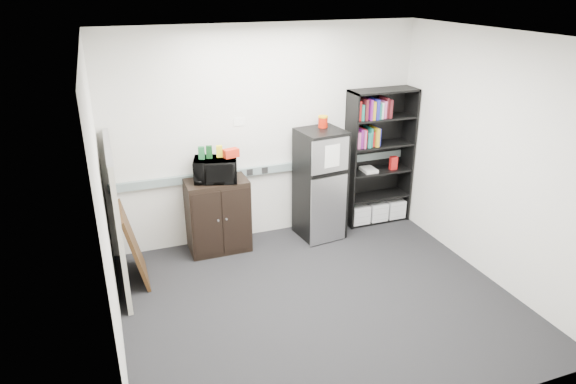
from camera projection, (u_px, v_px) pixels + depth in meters
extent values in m
plane|color=black|center=(320.00, 301.00, 5.44)|extent=(4.00, 4.00, 0.00)
cube|color=silver|center=(267.00, 135.00, 6.44)|extent=(4.00, 0.02, 2.70)
cube|color=silver|center=(492.00, 159.00, 5.56)|extent=(0.02, 3.50, 2.70)
cube|color=silver|center=(104.00, 213.00, 4.28)|extent=(0.02, 3.50, 2.70)
cube|color=white|center=(327.00, 37.00, 4.41)|extent=(4.00, 3.50, 0.02)
cube|color=slate|center=(268.00, 169.00, 6.59)|extent=(3.92, 0.05, 0.10)
cube|color=white|center=(239.00, 122.00, 6.24)|extent=(0.14, 0.00, 0.10)
cube|color=black|center=(350.00, 161.00, 6.79)|extent=(0.02, 0.34, 1.85)
cube|color=black|center=(407.00, 154.00, 7.07)|extent=(0.02, 0.34, 1.85)
cube|color=black|center=(373.00, 154.00, 7.07)|extent=(0.90, 0.02, 1.85)
cube|color=black|center=(384.00, 90.00, 6.58)|extent=(0.90, 0.34, 0.02)
cube|color=black|center=(375.00, 218.00, 7.27)|extent=(0.85, 0.32, 0.03)
cube|color=black|center=(376.00, 196.00, 7.14)|extent=(0.85, 0.32, 0.03)
cube|color=black|center=(378.00, 171.00, 7.00)|extent=(0.85, 0.32, 0.02)
cube|color=black|center=(380.00, 145.00, 6.86)|extent=(0.85, 0.32, 0.02)
cube|color=black|center=(382.00, 118.00, 6.71)|extent=(0.85, 0.32, 0.02)
cube|color=silver|center=(358.00, 213.00, 7.12)|extent=(0.25, 0.30, 0.25)
cube|color=silver|center=(375.00, 210.00, 7.21)|extent=(0.25, 0.30, 0.25)
cube|color=silver|center=(393.00, 207.00, 7.30)|extent=(0.25, 0.30, 0.25)
cube|color=#9D978B|center=(117.00, 218.00, 5.46)|extent=(0.05, 1.30, 1.60)
cube|color=#B2B2B7|center=(107.00, 146.00, 5.15)|extent=(0.06, 1.30, 0.02)
cube|color=black|center=(218.00, 215.00, 6.33)|extent=(0.74, 0.46, 0.93)
cube|color=black|center=(208.00, 225.00, 6.07)|extent=(0.34, 0.01, 0.82)
cube|color=black|center=(237.00, 221.00, 6.18)|extent=(0.34, 0.01, 0.82)
cylinder|color=#B2B2B7|center=(218.00, 220.00, 6.08)|extent=(0.02, 0.02, 0.02)
cylinder|color=#B2B2B7|center=(227.00, 219.00, 6.11)|extent=(0.02, 0.02, 0.02)
imported|color=black|center=(216.00, 170.00, 6.08)|extent=(0.58, 0.46, 0.28)
cube|color=#175128|center=(202.00, 153.00, 5.99)|extent=(0.08, 0.07, 0.15)
cube|color=#0B3413|center=(209.00, 152.00, 6.01)|extent=(0.08, 0.07, 0.15)
cube|color=yellow|center=(219.00, 151.00, 6.06)|extent=(0.08, 0.06, 0.14)
cube|color=red|center=(231.00, 153.00, 6.06)|extent=(0.20, 0.14, 0.10)
cube|color=black|center=(320.00, 185.00, 6.60)|extent=(0.60, 0.60, 1.41)
cube|color=#ADADB2|center=(330.00, 156.00, 6.18)|extent=(0.51, 0.09, 0.42)
cube|color=#ADADB2|center=(328.00, 210.00, 6.45)|extent=(0.51, 0.09, 0.90)
cube|color=black|center=(330.00, 175.00, 6.26)|extent=(0.51, 0.07, 0.03)
cube|color=white|center=(332.00, 156.00, 6.17)|extent=(0.21, 0.03, 0.28)
cube|color=black|center=(321.00, 131.00, 6.33)|extent=(0.60, 0.60, 0.02)
cylinder|color=#AF1908|center=(323.00, 122.00, 6.42)|extent=(0.12, 0.12, 0.15)
cylinder|color=gold|center=(323.00, 115.00, 6.39)|extent=(0.12, 0.12, 0.02)
cube|color=black|center=(134.00, 244.00, 5.68)|extent=(0.23, 0.68, 0.87)
cube|color=beige|center=(136.00, 244.00, 5.69)|extent=(0.17, 0.58, 0.73)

